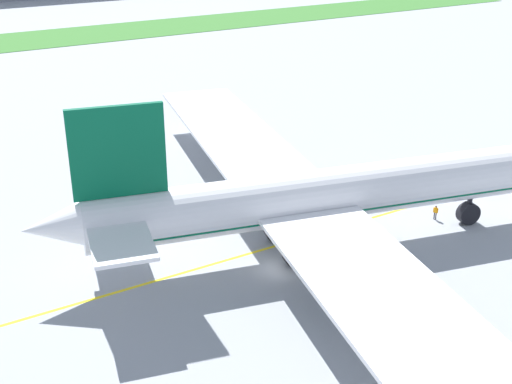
{
  "coord_description": "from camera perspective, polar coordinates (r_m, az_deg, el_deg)",
  "views": [
    {
      "loc": [
        -29.19,
        -44.6,
        30.78
      ],
      "look_at": [
        3.53,
        9.28,
        3.42
      ],
      "focal_mm": 47.31,
      "sensor_mm": 36.0,
      "label": 1
    }
  ],
  "objects": [
    {
      "name": "ground_plane",
      "position": [
        61.55,
        1.69,
        -6.55
      ],
      "size": [
        600.0,
        600.0,
        0.0
      ],
      "primitive_type": "plane",
      "color": "#9399A0",
      "rests_on": "ground"
    },
    {
      "name": "apron_taxi_line",
      "position": [
        64.35,
        -0.15,
        -5.11
      ],
      "size": [
        280.0,
        0.36,
        0.01
      ],
      "primitive_type": "cube",
      "color": "yellow",
      "rests_on": "ground"
    },
    {
      "name": "airliner_foreground",
      "position": [
        62.94,
        4.85,
        -0.46
      ],
      "size": [
        51.37,
        83.46,
        15.75
      ],
      "color": "white",
      "rests_on": "ground"
    },
    {
      "name": "ground_crew_marshaller_front",
      "position": [
        72.83,
        14.94,
        -1.57
      ],
      "size": [
        0.36,
        0.52,
        1.56
      ],
      "color": "black",
      "rests_on": "ground"
    }
  ]
}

